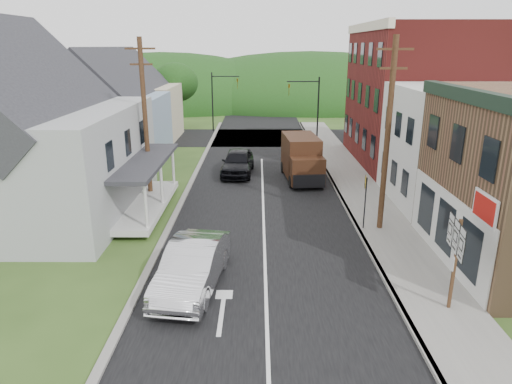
{
  "coord_description": "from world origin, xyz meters",
  "views": [
    {
      "loc": [
        -0.29,
        -17.04,
        8.52
      ],
      "look_at": [
        -0.38,
        2.68,
        2.2
      ],
      "focal_mm": 32.0,
      "sensor_mm": 36.0,
      "label": 1
    }
  ],
  "objects_px": {
    "silver_sedan": "(193,266)",
    "delivery_van": "(302,159)",
    "route_sign_cluster": "(455,252)",
    "warning_sign": "(365,194)",
    "dark_sedan": "(238,162)"
  },
  "relations": [
    {
      "from": "silver_sedan",
      "to": "route_sign_cluster",
      "type": "relative_size",
      "value": 1.65
    },
    {
      "from": "route_sign_cluster",
      "to": "warning_sign",
      "type": "bearing_deg",
      "value": 108.37
    },
    {
      "from": "warning_sign",
      "to": "route_sign_cluster",
      "type": "bearing_deg",
      "value": -62.71
    },
    {
      "from": "route_sign_cluster",
      "to": "silver_sedan",
      "type": "bearing_deg",
      "value": 177.9
    },
    {
      "from": "silver_sedan",
      "to": "warning_sign",
      "type": "bearing_deg",
      "value": 44.11
    },
    {
      "from": "silver_sedan",
      "to": "delivery_van",
      "type": "bearing_deg",
      "value": 77.46
    },
    {
      "from": "route_sign_cluster",
      "to": "warning_sign",
      "type": "height_order",
      "value": "route_sign_cluster"
    },
    {
      "from": "silver_sedan",
      "to": "delivery_van",
      "type": "xyz_separation_m",
      "value": [
        5.26,
        14.27,
        0.6
      ]
    },
    {
      "from": "delivery_van",
      "to": "dark_sedan",
      "type": "bearing_deg",
      "value": 156.78
    },
    {
      "from": "delivery_van",
      "to": "warning_sign",
      "type": "bearing_deg",
      "value": -81.07
    },
    {
      "from": "dark_sedan",
      "to": "silver_sedan",
      "type": "bearing_deg",
      "value": -90.14
    },
    {
      "from": "dark_sedan",
      "to": "warning_sign",
      "type": "bearing_deg",
      "value": -54.13
    },
    {
      "from": "dark_sedan",
      "to": "route_sign_cluster",
      "type": "relative_size",
      "value": 1.6
    },
    {
      "from": "dark_sedan",
      "to": "warning_sign",
      "type": "relative_size",
      "value": 1.88
    },
    {
      "from": "dark_sedan",
      "to": "route_sign_cluster",
      "type": "distance_m",
      "value": 18.94
    }
  ]
}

